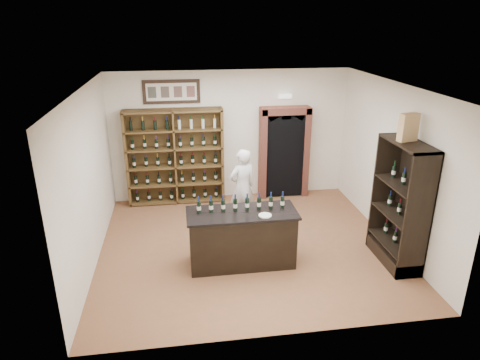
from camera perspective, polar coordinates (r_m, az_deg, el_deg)
name	(u,v)px	position (r m, az deg, el deg)	size (l,w,h in m)	color
floor	(247,245)	(8.28, 0.99, -8.69)	(5.50, 5.50, 0.00)	brown
ceiling	(249,87)	(7.27, 1.14, 12.30)	(5.50, 5.50, 0.00)	white
wall_back	(230,136)	(10.01, -1.28, 5.95)	(5.50, 0.04, 3.00)	silver
wall_left	(89,180)	(7.71, -19.54, 0.04)	(0.04, 5.00, 3.00)	silver
wall_right	(392,164)	(8.52, 19.65, 1.97)	(0.04, 5.00, 3.00)	silver
wine_shelf	(175,157)	(9.89, -8.65, 3.11)	(2.20, 0.38, 2.20)	brown
framed_picture	(171,92)	(9.68, -9.12, 11.54)	(1.25, 0.04, 0.52)	black
arched_doorway	(284,150)	(10.17, 5.88, 3.97)	(1.17, 0.35, 2.17)	black
emergency_light	(285,96)	(9.96, 6.02, 11.07)	(0.30, 0.10, 0.10)	white
tasting_counter	(242,238)	(7.49, 0.24, -7.78)	(1.88, 0.78, 1.00)	black
counter_bottle_0	(199,207)	(7.22, -5.51, -3.60)	(0.07, 0.07, 0.30)	black
counter_bottle_1	(211,206)	(7.23, -3.88, -3.51)	(0.07, 0.07, 0.30)	black
counter_bottle_2	(223,205)	(7.24, -2.25, -3.41)	(0.07, 0.07, 0.30)	black
counter_bottle_3	(235,205)	(7.27, -0.64, -3.32)	(0.07, 0.07, 0.30)	black
counter_bottle_4	(247,204)	(7.29, 0.96, -3.22)	(0.07, 0.07, 0.30)	black
counter_bottle_5	(259,203)	(7.33, 2.56, -3.12)	(0.07, 0.07, 0.30)	black
counter_bottle_6	(271,203)	(7.37, 4.13, -3.02)	(0.07, 0.07, 0.30)	black
counter_bottle_7	(282,202)	(7.41, 5.69, -2.92)	(0.07, 0.07, 0.30)	black
side_cabinet	(399,222)	(7.96, 20.47, -5.30)	(0.48, 1.20, 2.20)	black
shopkeeper	(242,187)	(8.81, 0.30, -0.92)	(0.59, 0.39, 1.62)	silver
plate	(265,215)	(7.13, 3.37, -4.73)	(0.22, 0.22, 0.02)	beige
wine_crate	(408,127)	(7.44, 21.54, 6.55)	(0.32, 0.13, 0.46)	tan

